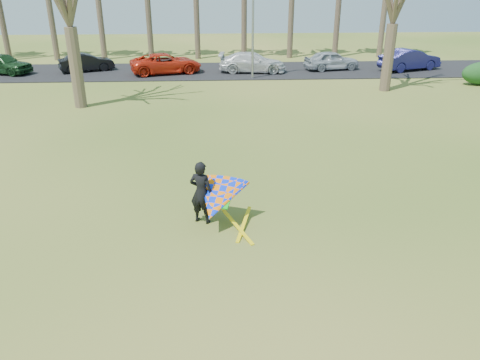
{
  "coord_description": "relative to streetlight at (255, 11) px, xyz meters",
  "views": [
    {
      "loc": [
        -0.72,
        -10.58,
        6.63
      ],
      "look_at": [
        0.0,
        2.0,
        1.1
      ],
      "focal_mm": 35.0,
      "sensor_mm": 36.0,
      "label": 1
    }
  ],
  "objects": [
    {
      "name": "car_4",
      "position": [
        6.05,
        2.83,
        -3.7
      ],
      "size": [
        4.36,
        2.47,
        1.4
      ],
      "primitive_type": "imported",
      "rotation": [
        0.0,
        0.0,
        1.78
      ],
      "color": "#A9B0B7",
      "rests_on": "parking_strip"
    },
    {
      "name": "kite_flyer",
      "position": [
        -2.91,
        -20.68,
        -3.6
      ],
      "size": [
        2.13,
        2.39,
        2.04
      ],
      "color": "black",
      "rests_on": "ground"
    },
    {
      "name": "car_0",
      "position": [
        -18.08,
        2.6,
        -3.67
      ],
      "size": [
        4.65,
        3.11,
        1.47
      ],
      "primitive_type": "imported",
      "rotation": [
        0.0,
        0.0,
        1.22
      ],
      "color": "#173A1A",
      "rests_on": "parking_strip"
    },
    {
      "name": "car_5",
      "position": [
        11.87,
        2.36,
        -3.62
      ],
      "size": [
        5.02,
        3.19,
        1.56
      ],
      "primitive_type": "imported",
      "rotation": [
        0.0,
        0.0,
        1.92
      ],
      "color": "#1B1B53",
      "rests_on": "parking_strip"
    },
    {
      "name": "streetlight",
      "position": [
        0.0,
        0.0,
        0.0
      ],
      "size": [
        2.28,
        0.18,
        8.0
      ],
      "color": "gray",
      "rests_on": "ground"
    },
    {
      "name": "car_3",
      "position": [
        0.01,
        2.21,
        -3.7
      ],
      "size": [
        5.05,
        2.48,
        1.41
      ],
      "primitive_type": "imported",
      "rotation": [
        0.0,
        0.0,
        1.47
      ],
      "color": "silver",
      "rests_on": "parking_strip"
    },
    {
      "name": "car_2",
      "position": [
        -6.28,
        2.13,
        -3.69
      ],
      "size": [
        5.56,
        3.67,
        1.42
      ],
      "primitive_type": "imported",
      "rotation": [
        0.0,
        0.0,
        1.85
      ],
      "color": "red",
      "rests_on": "parking_strip"
    },
    {
      "name": "car_1",
      "position": [
        -12.27,
        3.27,
        -3.76
      ],
      "size": [
        4.13,
        2.8,
        1.29
      ],
      "primitive_type": "imported",
      "rotation": [
        0.0,
        0.0,
        1.98
      ],
      "color": "black",
      "rests_on": "parking_strip"
    },
    {
      "name": "parking_strip",
      "position": [
        -2.16,
        3.0,
        -4.43
      ],
      "size": [
        46.0,
        7.0,
        0.06
      ],
      "primitive_type": "cube",
      "color": "black",
      "rests_on": "ground"
    },
    {
      "name": "ground",
      "position": [
        -2.16,
        -22.0,
        -4.46
      ],
      "size": [
        100.0,
        100.0,
        0.0
      ],
      "primitive_type": "plane",
      "color": "#295913",
      "rests_on": "ground"
    }
  ]
}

